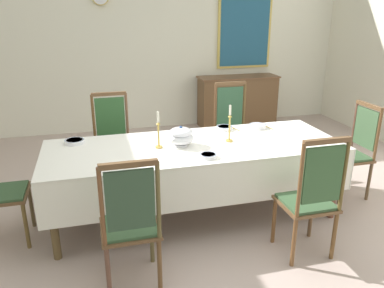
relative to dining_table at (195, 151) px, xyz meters
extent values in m
cube|color=#B6A099|center=(0.00, -0.17, -0.73)|extent=(7.16, 6.83, 0.04)
cube|color=silver|center=(0.00, 3.29, 1.05)|extent=(7.16, 0.08, 3.52)
cylinder|color=brown|center=(-1.35, -0.42, -0.33)|extent=(0.07, 0.07, 0.75)
cylinder|color=brown|center=(1.35, -0.42, -0.33)|extent=(0.07, 0.07, 0.75)
cylinder|color=brown|center=(-1.35, 0.42, -0.33)|extent=(0.07, 0.07, 0.75)
cylinder|color=brown|center=(1.35, 0.42, -0.33)|extent=(0.07, 0.07, 0.75)
cube|color=brown|center=(0.00, 0.00, 0.00)|extent=(2.78, 0.92, 0.08)
cube|color=brown|center=(0.00, 0.00, 0.05)|extent=(2.90, 1.04, 0.03)
cube|color=white|center=(0.00, 0.00, 0.07)|extent=(2.92, 1.06, 0.00)
cube|color=white|center=(0.00, -0.52, -0.14)|extent=(2.92, 0.00, 0.42)
cube|color=white|center=(0.00, 0.52, -0.14)|extent=(2.92, 0.00, 0.42)
cube|color=white|center=(-1.45, 0.00, -0.14)|extent=(0.00, 1.06, 0.42)
cube|color=white|center=(1.45, 0.00, -0.14)|extent=(0.00, 1.06, 0.42)
cylinder|color=brown|center=(-0.94, -0.68, -0.48)|extent=(0.04, 0.04, 0.45)
cylinder|color=brown|center=(-0.56, -0.68, -0.48)|extent=(0.04, 0.04, 0.45)
cylinder|color=brown|center=(-0.94, -1.04, -0.48)|extent=(0.04, 0.04, 0.45)
cylinder|color=brown|center=(-0.56, -1.04, -0.48)|extent=(0.04, 0.04, 0.45)
cube|color=brown|center=(-0.75, -0.86, -0.24)|extent=(0.44, 0.42, 0.03)
cube|color=#355233|center=(-0.75, -0.86, -0.22)|extent=(0.40, 0.38, 0.02)
cylinder|color=brown|center=(-0.95, -1.05, 0.07)|extent=(0.03, 0.03, 0.59)
cylinder|color=brown|center=(-0.56, -1.05, 0.07)|extent=(0.03, 0.03, 0.59)
cube|color=#334B36|center=(-0.75, -1.05, 0.10)|extent=(0.34, 0.02, 0.45)
cube|color=brown|center=(-0.75, -1.05, 0.36)|extent=(0.40, 0.04, 0.04)
cylinder|color=brown|center=(-0.56, 0.68, -0.48)|extent=(0.04, 0.04, 0.45)
cylinder|color=brown|center=(-0.94, 0.68, -0.48)|extent=(0.04, 0.04, 0.45)
cylinder|color=brown|center=(-0.56, 1.04, -0.48)|extent=(0.04, 0.04, 0.45)
cylinder|color=brown|center=(-0.94, 1.04, -0.48)|extent=(0.04, 0.04, 0.45)
cube|color=brown|center=(-0.75, 0.86, -0.24)|extent=(0.44, 0.42, 0.03)
cube|color=#355233|center=(-0.75, 0.86, -0.22)|extent=(0.40, 0.38, 0.02)
cylinder|color=brown|center=(-0.56, 1.05, 0.09)|extent=(0.03, 0.03, 0.64)
cylinder|color=brown|center=(-0.95, 1.05, 0.09)|extent=(0.03, 0.03, 0.64)
cube|color=#2E582F|center=(-0.75, 1.05, 0.12)|extent=(0.34, 0.02, 0.48)
cube|color=brown|center=(-0.75, 1.05, 0.41)|extent=(0.40, 0.04, 0.04)
cylinder|color=brown|center=(0.56, -0.68, -0.48)|extent=(0.04, 0.04, 0.45)
cylinder|color=brown|center=(0.94, -0.68, -0.48)|extent=(0.04, 0.04, 0.45)
cylinder|color=brown|center=(0.56, -1.04, -0.48)|extent=(0.04, 0.04, 0.45)
cylinder|color=brown|center=(0.94, -1.04, -0.48)|extent=(0.04, 0.04, 0.45)
cube|color=brown|center=(0.75, -0.86, -0.24)|extent=(0.44, 0.42, 0.03)
cube|color=#355233|center=(0.75, -0.86, -0.22)|extent=(0.40, 0.38, 0.02)
cylinder|color=brown|center=(0.56, -1.05, 0.08)|extent=(0.03, 0.03, 0.62)
cylinder|color=brown|center=(0.95, -1.05, 0.08)|extent=(0.03, 0.03, 0.62)
cube|color=#355634|center=(0.75, -1.05, 0.11)|extent=(0.34, 0.02, 0.47)
cube|color=brown|center=(0.75, -1.05, 0.39)|extent=(0.40, 0.04, 0.04)
cylinder|color=brown|center=(0.94, 0.68, -0.48)|extent=(0.04, 0.04, 0.45)
cylinder|color=brown|center=(0.56, 0.68, -0.48)|extent=(0.04, 0.04, 0.45)
cylinder|color=brown|center=(0.94, 1.04, -0.48)|extent=(0.04, 0.04, 0.45)
cylinder|color=brown|center=(0.56, 1.04, -0.48)|extent=(0.04, 0.04, 0.45)
cube|color=brown|center=(0.75, 0.86, -0.24)|extent=(0.44, 0.42, 0.03)
cube|color=#355233|center=(0.75, 0.86, -0.22)|extent=(0.40, 0.38, 0.02)
cylinder|color=brown|center=(0.95, 1.05, 0.11)|extent=(0.03, 0.03, 0.69)
cylinder|color=brown|center=(0.56, 1.05, 0.11)|extent=(0.03, 0.03, 0.69)
cube|color=#2E5239|center=(0.75, 1.05, 0.15)|extent=(0.34, 0.02, 0.52)
cube|color=brown|center=(0.75, 1.05, 0.46)|extent=(0.40, 0.04, 0.04)
cylinder|color=brown|center=(-1.61, 0.19, -0.48)|extent=(0.04, 0.04, 0.45)
cylinder|color=brown|center=(-1.61, -0.19, -0.48)|extent=(0.04, 0.04, 0.45)
cube|color=brown|center=(-1.79, 0.00, -0.24)|extent=(0.42, 0.44, 0.03)
cube|color=#355233|center=(-1.79, 0.00, -0.22)|extent=(0.38, 0.40, 0.02)
cylinder|color=brown|center=(1.61, -0.19, -0.48)|extent=(0.04, 0.04, 0.45)
cylinder|color=brown|center=(1.61, 0.19, -0.48)|extent=(0.04, 0.04, 0.45)
cylinder|color=brown|center=(1.97, -0.19, -0.48)|extent=(0.04, 0.04, 0.45)
cylinder|color=brown|center=(1.97, 0.19, -0.48)|extent=(0.04, 0.04, 0.45)
cube|color=brown|center=(1.79, 0.00, -0.24)|extent=(0.42, 0.44, 0.03)
cube|color=#355233|center=(1.79, 0.00, -0.22)|extent=(0.38, 0.40, 0.02)
cylinder|color=brown|center=(1.98, -0.20, 0.06)|extent=(0.03, 0.03, 0.57)
cylinder|color=brown|center=(1.98, 0.20, 0.06)|extent=(0.03, 0.03, 0.57)
cube|color=#3C5839|center=(1.98, 0.00, 0.08)|extent=(0.02, 0.34, 0.44)
cube|color=brown|center=(1.98, 0.00, 0.34)|extent=(0.04, 0.40, 0.04)
cylinder|color=white|center=(-0.14, 0.00, 0.08)|extent=(0.14, 0.14, 0.02)
ellipsoid|color=white|center=(-0.14, 0.00, 0.15)|extent=(0.25, 0.25, 0.11)
ellipsoid|color=white|center=(-0.14, 0.00, 0.22)|extent=(0.22, 0.22, 0.09)
sphere|color=#284D8C|center=(-0.14, 0.00, 0.26)|extent=(0.03, 0.03, 0.03)
cylinder|color=gold|center=(-0.36, 0.00, 0.08)|extent=(0.07, 0.07, 0.02)
cylinder|color=gold|center=(-0.36, 0.00, 0.20)|extent=(0.02, 0.02, 0.23)
cone|color=gold|center=(-0.36, 0.00, 0.32)|extent=(0.04, 0.04, 0.02)
cylinder|color=silver|center=(-0.36, 0.00, 0.38)|extent=(0.02, 0.02, 0.10)
cylinder|color=gold|center=(0.36, 0.00, 0.08)|extent=(0.07, 0.07, 0.02)
cylinder|color=gold|center=(0.36, 0.00, 0.21)|extent=(0.02, 0.02, 0.24)
cone|color=gold|center=(0.36, 0.00, 0.34)|extent=(0.04, 0.04, 0.02)
cylinder|color=silver|center=(0.36, 0.00, 0.40)|extent=(0.02, 0.02, 0.10)
cylinder|color=white|center=(0.45, 0.39, 0.09)|extent=(0.17, 0.17, 0.04)
cylinder|color=white|center=(0.45, 0.39, 0.10)|extent=(0.14, 0.14, 0.03)
torus|color=#284D8C|center=(0.45, 0.39, 0.11)|extent=(0.17, 0.17, 0.01)
cylinder|color=white|center=(0.83, 0.35, 0.10)|extent=(0.19, 0.19, 0.04)
cylinder|color=white|center=(0.83, 0.35, 0.10)|extent=(0.15, 0.15, 0.03)
torus|color=#284D8C|center=(0.83, 0.35, 0.11)|extent=(0.18, 0.18, 0.01)
cylinder|color=white|center=(0.02, -0.37, 0.09)|extent=(0.16, 0.16, 0.03)
cylinder|color=white|center=(0.02, -0.37, 0.10)|extent=(0.13, 0.13, 0.02)
torus|color=#284D8C|center=(0.02, -0.37, 0.10)|extent=(0.15, 0.15, 0.01)
cylinder|color=white|center=(-1.15, 0.35, 0.09)|extent=(0.20, 0.20, 0.04)
cylinder|color=white|center=(-1.15, 0.35, 0.10)|extent=(0.16, 0.16, 0.03)
torus|color=#284D8C|center=(-1.15, 0.35, 0.11)|extent=(0.19, 0.19, 0.01)
cube|color=gold|center=(0.57, 0.36, 0.08)|extent=(0.04, 0.14, 0.00)
ellipsoid|color=gold|center=(0.55, 0.44, 0.08)|extent=(0.03, 0.05, 0.01)
cube|color=gold|center=(0.96, 0.31, 0.08)|extent=(0.03, 0.14, 0.00)
ellipsoid|color=gold|center=(0.94, 0.40, 0.08)|extent=(0.03, 0.05, 0.01)
cube|color=brown|center=(1.63, 2.97, -0.27)|extent=(1.40, 0.44, 0.88)
cube|color=brown|center=(1.63, 2.97, 0.18)|extent=(1.44, 0.48, 0.02)
cube|color=brown|center=(1.98, 3.19, -0.27)|extent=(0.59, 0.01, 0.70)
cube|color=brown|center=(1.28, 3.19, -0.27)|extent=(0.59, 0.01, 0.70)
cube|color=#D1B251|center=(1.81, 3.23, 1.03)|extent=(1.00, 0.04, 1.44)
cube|color=#25597C|center=(1.81, 3.20, 1.03)|extent=(0.92, 0.01, 1.36)
camera|label=1|loc=(-0.95, -3.44, 1.35)|focal=35.86mm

